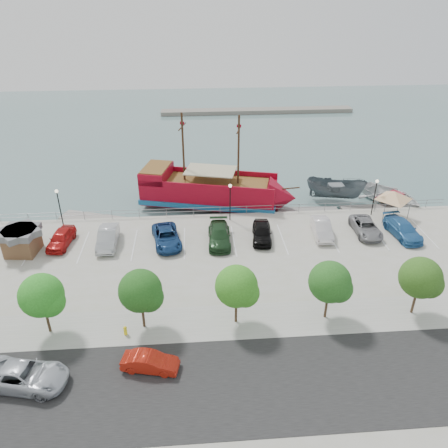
{
  "coord_description": "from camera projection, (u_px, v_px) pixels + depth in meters",
  "views": [
    {
      "loc": [
        -3.87,
        -35.66,
        22.93
      ],
      "look_at": [
        -1.0,
        2.0,
        2.0
      ],
      "focal_mm": 35.0,
      "sensor_mm": 36.0,
      "label": 1
    }
  ],
  "objects": [
    {
      "name": "tree_d",
      "position": [
        238.0,
        288.0,
        32.03
      ],
      "size": [
        3.3,
        3.2,
        5.0
      ],
      "color": "#473321",
      "rests_on": "sidewalk"
    },
    {
      "name": "street",
      "position": [
        260.0,
        383.0,
        28.52
      ],
      "size": [
        100.0,
        8.0,
        0.04
      ],
      "primitive_type": "cube",
      "color": "black",
      "rests_on": "land_slab"
    },
    {
      "name": "shed",
      "position": [
        21.0,
        240.0,
        41.7
      ],
      "size": [
        3.44,
        3.44,
        2.56
      ],
      "rotation": [
        0.0,
        0.0,
        -0.11
      ],
      "color": "brown",
      "rests_on": "land_slab"
    },
    {
      "name": "parked_car_h",
      "position": [
        403.0,
        229.0,
        44.75
      ],
      "size": [
        2.81,
        5.6,
        1.56
      ],
      "primitive_type": "imported",
      "rotation": [
        0.0,
        0.0,
        0.12
      ],
      "color": "#2B67A3",
      "rests_on": "land_slab"
    },
    {
      "name": "lamp_post_left",
      "position": [
        59.0,
        201.0,
        45.52
      ],
      "size": [
        0.36,
        0.36,
        4.28
      ],
      "color": "black",
      "rests_on": "land_slab"
    },
    {
      "name": "pirate_ship",
      "position": [
        220.0,
        192.0,
        52.21
      ],
      "size": [
        19.1,
        9.41,
        11.83
      ],
      "rotation": [
        0.0,
        0.0,
        -0.25
      ],
      "color": "maroon",
      "rests_on": "ground"
    },
    {
      "name": "tree_e",
      "position": [
        332.0,
        283.0,
        32.5
      ],
      "size": [
        3.3,
        3.2,
        5.0
      ],
      "color": "#473321",
      "rests_on": "sidewalk"
    },
    {
      "name": "tree_f",
      "position": [
        422.0,
        279.0,
        32.97
      ],
      "size": [
        3.3,
        3.2,
        5.0
      ],
      "color": "#473321",
      "rests_on": "sidewalk"
    },
    {
      "name": "parked_car_a",
      "position": [
        61.0,
        238.0,
        43.19
      ],
      "size": [
        2.38,
        4.72,
        1.54
      ],
      "primitive_type": "imported",
      "rotation": [
        0.0,
        0.0,
        -0.13
      ],
      "color": "#B61514",
      "rests_on": "land_slab"
    },
    {
      "name": "parked_car_b",
      "position": [
        108.0,
        238.0,
        43.17
      ],
      "size": [
        1.83,
        5.05,
        1.65
      ],
      "primitive_type": "imported",
      "rotation": [
        0.0,
        0.0,
        0.01
      ],
      "color": "#ACAEB2",
      "rests_on": "land_slab"
    },
    {
      "name": "parked_car_c",
      "position": [
        167.0,
        237.0,
        43.42
      ],
      "size": [
        3.45,
        5.81,
        1.51
      ],
      "primitive_type": "imported",
      "rotation": [
        0.0,
        0.0,
        0.18
      ],
      "color": "navy",
      "rests_on": "land_slab"
    },
    {
      "name": "parked_car_g",
      "position": [
        366.0,
        227.0,
        45.24
      ],
      "size": [
        2.42,
        5.11,
        1.41
      ],
      "primitive_type": "imported",
      "rotation": [
        0.0,
        0.0,
        -0.02
      ],
      "color": "gray",
      "rests_on": "land_slab"
    },
    {
      "name": "canopy_tent",
      "position": [
        395.0,
        192.0,
        47.2
      ],
      "size": [
        4.54,
        4.54,
        3.59
      ],
      "rotation": [
        0.0,
        0.0,
        -0.05
      ],
      "color": "slate",
      "rests_on": "land_slab"
    },
    {
      "name": "far_shore",
      "position": [
        257.0,
        111.0,
        91.4
      ],
      "size": [
        40.0,
        3.0,
        0.8
      ],
      "primitive_type": "cube",
      "color": "gray",
      "rests_on": "ground"
    },
    {
      "name": "tree_c",
      "position": [
        142.0,
        292.0,
        31.57
      ],
      "size": [
        3.3,
        3.2,
        5.0
      ],
      "color": "#473321",
      "rests_on": "sidewalk"
    },
    {
      "name": "dock_mid",
      "position": [
        308.0,
        212.0,
        51.51
      ],
      "size": [
        7.32,
        2.43,
        0.41
      ],
      "primitive_type": "cube",
      "rotation": [
        0.0,
        0.0,
        -0.05
      ],
      "color": "gray",
      "rests_on": "ground"
    },
    {
      "name": "lamp_post_right",
      "position": [
        375.0,
        191.0,
        47.78
      ],
      "size": [
        0.36,
        0.36,
        4.28
      ],
      "color": "black",
      "rests_on": "land_slab"
    },
    {
      "name": "tree_b",
      "position": [
        43.0,
        297.0,
        31.1
      ],
      "size": [
        3.3,
        3.2,
        5.0
      ],
      "color": "#473321",
      "rests_on": "sidewalk"
    },
    {
      "name": "lamp_post_mid",
      "position": [
        230.0,
        196.0,
        46.72
      ],
      "size": [
        0.36,
        0.36,
        4.28
      ],
      "color": "black",
      "rests_on": "land_slab"
    },
    {
      "name": "speedboat",
      "position": [
        390.0,
        198.0,
        53.46
      ],
      "size": [
        8.93,
        9.65,
        1.63
      ],
      "primitive_type": "imported",
      "rotation": [
        0.0,
        0.0,
        0.56
      ],
      "color": "silver",
      "rests_on": "ground"
    },
    {
      "name": "parked_car_d",
      "position": [
        219.0,
        235.0,
        43.63
      ],
      "size": [
        2.4,
        5.5,
        1.57
      ],
      "primitive_type": "imported",
      "rotation": [
        0.0,
        0.0,
        -0.04
      ],
      "color": "#1C3D1F",
      "rests_on": "land_slab"
    },
    {
      "name": "dock_east",
      "position": [
        372.0,
        210.0,
        52.03
      ],
      "size": [
        7.34,
        2.23,
        0.42
      ],
      "primitive_type": "cube",
      "rotation": [
        0.0,
        0.0,
        0.02
      ],
      "color": "gray",
      "rests_on": "ground"
    },
    {
      "name": "parked_car_e",
      "position": [
        262.0,
        232.0,
        44.15
      ],
      "size": [
        2.45,
        4.92,
        1.61
      ],
      "primitive_type": "imported",
      "rotation": [
        0.0,
        0.0,
        -0.12
      ],
      "color": "black",
      "rests_on": "land_slab"
    },
    {
      "name": "street_sedan",
      "position": [
        150.0,
        362.0,
        29.25
      ],
      "size": [
        4.04,
        2.1,
        1.27
      ],
      "primitive_type": "imported",
      "rotation": [
        0.0,
        0.0,
        1.37
      ],
      "color": "#B51F10",
      "rests_on": "street"
    },
    {
      "name": "seawall_railing",
      "position": [
        229.0,
        210.0,
        49.02
      ],
      "size": [
        50.0,
        0.06,
        1.0
      ],
      "color": "gray",
      "rests_on": "land_slab"
    },
    {
      "name": "parked_car_f",
      "position": [
        322.0,
        229.0,
        44.84
      ],
      "size": [
        2.03,
        4.87,
        1.57
      ],
      "primitive_type": "imported",
      "rotation": [
        0.0,
        0.0,
        -0.08
      ],
      "color": "silver",
      "rests_on": "land_slab"
    },
    {
      "name": "ground",
      "position": [
        236.0,
        260.0,
        42.96
      ],
      "size": [
        160.0,
        160.0,
        0.0
      ],
      "primitive_type": "plane",
      "color": "slate"
    },
    {
      "name": "sidewalk",
      "position": [
        249.0,
        321.0,
        33.75
      ],
      "size": [
        100.0,
        4.0,
        0.05
      ],
      "primitive_type": "cube",
      "color": "gray",
      "rests_on": "land_slab"
    },
    {
      "name": "dock_west",
      "position": [
        94.0,
        219.0,
        49.85
      ],
      "size": [
        8.1,
        4.61,
        0.45
      ],
      "primitive_type": "cube",
      "rotation": [
        0.0,
        0.0,
        -0.33
      ],
      "color": "gray",
      "rests_on": "ground"
    },
    {
      "name": "street_van",
      "position": [
        24.0,
        376.0,
        28.06
      ],
      "size": [
        6.04,
        3.67,
        1.57
      ],
      "primitive_type": "imported",
      "rotation": [
        0.0,
        0.0,
        1.37
      ],
      "color": "#A9AEB6",
      "rests_on": "street"
    },
    {
      "name": "fire_hydrant",
      "position": [
        125.0,
        330.0,
        32.23
      ],
      "size": [
        0.27,
        0.27,
        0.79
      ],
      "rotation": [
        0.0,
        0.0,
        -0.1
      ],
      "color": "yellow",
      "rests_on": "sidewalk"
    },
    {
      "name": "patrol_boat",
      "position": [
        335.0,
        191.0,
        53.86
      ],
      "size": [
        7.69,
        4.99,
        2.78
      ],
      "primitive_type": "imported",
      "rotation": [
        0.0,
        0.0,
        1.22
      ],
      "color": "#4F5A5F",
      "rests_on": "ground"
    }
  ]
}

